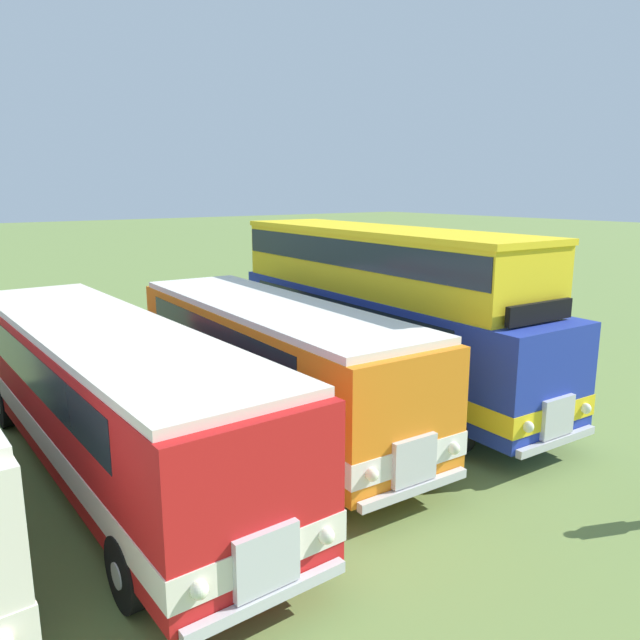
# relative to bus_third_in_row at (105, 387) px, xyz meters

# --- Properties ---
(ground_plane) EXTENTS (200.00, 200.00, 0.00)m
(ground_plane) POSITION_rel_bus_third_in_row_xyz_m (0.00, -0.07, -1.76)
(ground_plane) COLOR olive
(bus_third_in_row) EXTENTS (2.72, 11.64, 2.99)m
(bus_third_in_row) POSITION_rel_bus_third_in_row_xyz_m (0.00, 0.00, 0.00)
(bus_third_in_row) COLOR red
(bus_third_in_row) RESTS_ON ground
(bus_fourth_in_row) EXTENTS (3.02, 9.88, 2.99)m
(bus_fourth_in_row) POSITION_rel_bus_third_in_row_xyz_m (3.74, 0.00, -0.01)
(bus_fourth_in_row) COLOR orange
(bus_fourth_in_row) RESTS_ON ground
(bus_fifth_in_row) EXTENTS (3.14, 11.10, 4.49)m
(bus_fifth_in_row) POSITION_rel_bus_third_in_row_xyz_m (7.47, 0.41, 0.71)
(bus_fifth_in_row) COLOR #1E339E
(bus_fifth_in_row) RESTS_ON ground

